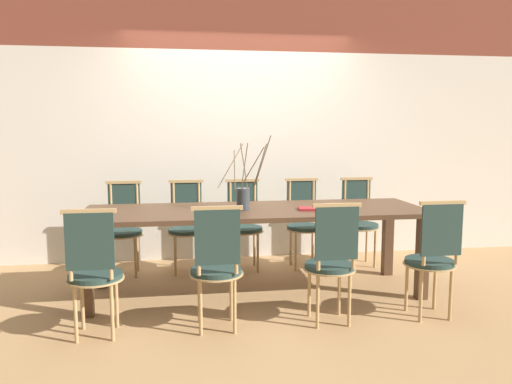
% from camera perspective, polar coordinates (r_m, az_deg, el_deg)
% --- Properties ---
extents(ground_plane, '(16.00, 16.00, 0.00)m').
position_cam_1_polar(ground_plane, '(4.56, 0.00, -11.43)').
color(ground_plane, '#A87F51').
extents(wall_rear, '(12.00, 0.06, 3.20)m').
position_cam_1_polar(wall_rear, '(5.62, -2.00, 8.68)').
color(wall_rear, beige).
rests_on(wall_rear, ground_plane).
extents(dining_table, '(2.99, 0.94, 0.76)m').
position_cam_1_polar(dining_table, '(4.39, 0.00, -3.05)').
color(dining_table, '#4C3321').
rests_on(dining_table, ground_plane).
extents(chair_near_leftend, '(0.40, 0.40, 0.94)m').
position_cam_1_polar(chair_near_leftend, '(3.67, -18.04, -8.33)').
color(chair_near_leftend, '#233833').
rests_on(chair_near_leftend, ground_plane).
extents(chair_near_left, '(0.40, 0.40, 0.94)m').
position_cam_1_polar(chair_near_left, '(3.62, -4.53, -8.18)').
color(chair_near_left, '#233833').
rests_on(chair_near_left, ground_plane).
extents(chair_near_center, '(0.40, 0.40, 0.94)m').
position_cam_1_polar(chair_near_center, '(3.77, 8.62, -7.60)').
color(chair_near_center, '#233833').
rests_on(chair_near_center, ground_plane).
extents(chair_near_right, '(0.40, 0.40, 0.94)m').
position_cam_1_polar(chair_near_right, '(4.08, 19.57, -6.81)').
color(chair_near_right, '#233833').
rests_on(chair_near_right, ground_plane).
extents(chair_far_leftend, '(0.40, 0.40, 0.94)m').
position_cam_1_polar(chair_far_leftend, '(5.19, -14.88, -3.67)').
color(chair_far_leftend, '#233833').
rests_on(chair_far_leftend, ground_plane).
extents(chair_far_left, '(0.40, 0.40, 0.94)m').
position_cam_1_polar(chair_far_left, '(5.15, -7.92, -3.56)').
color(chair_far_left, '#233833').
rests_on(chair_far_left, ground_plane).
extents(chair_far_center, '(0.40, 0.40, 0.94)m').
position_cam_1_polar(chair_far_center, '(5.19, -1.40, -3.41)').
color(chair_far_center, '#233833').
rests_on(chair_far_center, ground_plane).
extents(chair_far_right, '(0.40, 0.40, 0.94)m').
position_cam_1_polar(chair_far_right, '(5.31, 5.46, -3.20)').
color(chair_far_right, '#233833').
rests_on(chair_far_right, ground_plane).
extents(chair_far_rightend, '(0.40, 0.40, 0.94)m').
position_cam_1_polar(chair_far_rightend, '(5.49, 11.70, -2.98)').
color(chair_far_rightend, '#233833').
rests_on(chair_far_rightend, ground_plane).
extents(vase_centerpiece, '(0.44, 0.36, 0.65)m').
position_cam_1_polar(vase_centerpiece, '(4.31, -1.45, -0.52)').
color(vase_centerpiece, '#33383D').
rests_on(vase_centerpiece, dining_table).
extents(book_stack, '(0.22, 0.18, 0.02)m').
position_cam_1_polar(book_stack, '(4.35, 6.18, -1.91)').
color(book_stack, maroon).
rests_on(book_stack, dining_table).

